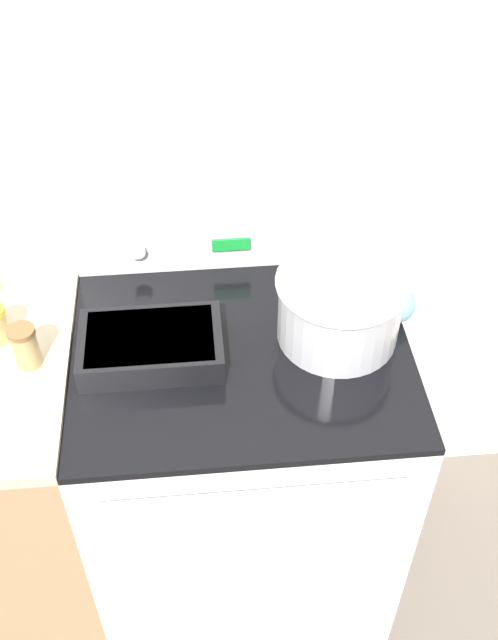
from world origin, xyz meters
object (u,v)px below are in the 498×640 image
casserole_dish (151,345)px  ladle (395,303)px  spice_jar_brown_cap (25,346)px  mixing_bowl (340,305)px

casserole_dish → ladle: 0.55m
ladle → spice_jar_brown_cap: bearing=-174.1°
mixing_bowl → casserole_dish: (-0.40, -0.03, -0.05)m
mixing_bowl → ladle: 0.16m
spice_jar_brown_cap → mixing_bowl: bearing=3.0°
mixing_bowl → ladle: mixing_bowl is taller
casserole_dish → ladle: ladle is taller
casserole_dish → spice_jar_brown_cap: (-0.26, -0.01, 0.03)m
mixing_bowl → ladle: (0.14, 0.05, -0.05)m
casserole_dish → ladle: bearing=8.1°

